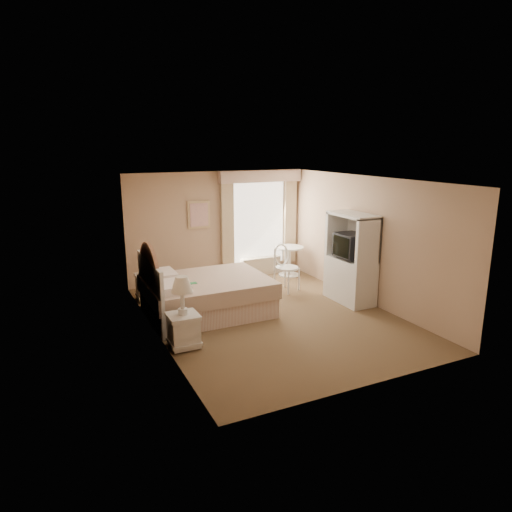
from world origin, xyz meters
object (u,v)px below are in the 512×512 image
bed (202,295)px  armoire (351,266)px  nightstand_far (147,280)px  round_table (289,256)px  nightstand_near (183,321)px  cafe_chair (285,264)px

bed → armoire: size_ratio=1.25×
nightstand_far → round_table: size_ratio=1.54×
nightstand_near → cafe_chair: bearing=33.3°
round_table → cafe_chair: (-0.66, -0.95, 0.11)m
bed → cafe_chair: 2.18m
nightstand_far → cafe_chair: size_ratio=1.08×
nightstand_far → armoire: (3.65, -1.85, 0.33)m
bed → nightstand_near: size_ratio=1.98×
round_table → armoire: bearing=-85.1°
nightstand_near → cafe_chair: nightstand_near is taller
nightstand_near → nightstand_far: bearing=90.0°
bed → nightstand_far: (-0.73, 1.25, 0.04)m
round_table → nightstand_near: bearing=-141.1°
nightstand_near → armoire: armoire is taller
cafe_chair → nightstand_far: bearing=143.3°
nightstand_near → cafe_chair: 3.37m
nightstand_near → round_table: bearing=38.9°
nightstand_far → round_table: nightstand_far is taller
bed → nightstand_far: 1.45m
bed → nightstand_near: (-0.73, -1.26, 0.05)m
nightstand_near → nightstand_far: (-0.00, 2.51, -0.01)m
bed → nightstand_far: size_ratio=2.04×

